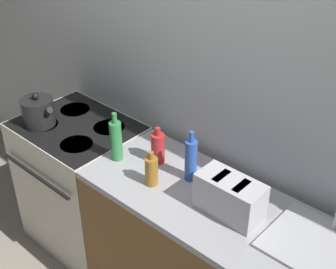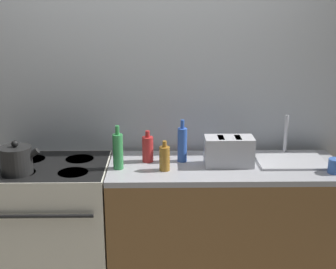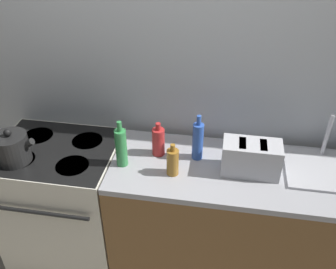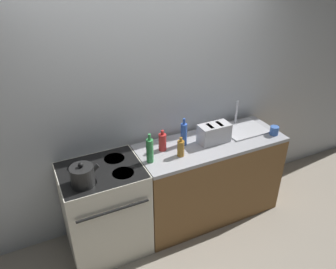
{
  "view_description": "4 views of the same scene",
  "coord_description": "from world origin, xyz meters",
  "views": [
    {
      "loc": [
        1.47,
        -1.14,
        2.42
      ],
      "look_at": [
        0.11,
        0.36,
        1.13
      ],
      "focal_mm": 50.0,
      "sensor_mm": 36.0,
      "label": 1
    },
    {
      "loc": [
        0.12,
        -2.58,
        2.0
      ],
      "look_at": [
        0.17,
        0.39,
        1.11
      ],
      "focal_mm": 50.0,
      "sensor_mm": 36.0,
      "label": 2
    },
    {
      "loc": [
        0.39,
        -1.38,
        2.28
      ],
      "look_at": [
        0.09,
        0.39,
        1.06
      ],
      "focal_mm": 40.0,
      "sensor_mm": 36.0,
      "label": 3
    },
    {
      "loc": [
        -1.08,
        -2.07,
        2.61
      ],
      "look_at": [
        0.09,
        0.35,
        1.09
      ],
      "focal_mm": 35.0,
      "sensor_mm": 36.0,
      "label": 4
    }
  ],
  "objects": [
    {
      "name": "wall_back",
      "position": [
        0.0,
        0.66,
        1.3
      ],
      "size": [
        8.0,
        0.05,
        2.6
      ],
      "color": "silver",
      "rests_on": "ground_plane"
    },
    {
      "name": "stove",
      "position": [
        -0.6,
        0.3,
        0.48
      ],
      "size": [
        0.74,
        0.64,
        0.93
      ],
      "color": "silver",
      "rests_on": "ground_plane"
    },
    {
      "name": "counter_block",
      "position": [
        0.55,
        0.29,
        0.46
      ],
      "size": [
        1.53,
        0.59,
        0.93
      ],
      "color": "brown",
      "rests_on": "ground_plane"
    },
    {
      "name": "kettle",
      "position": [
        -0.77,
        0.16,
        1.02
      ],
      "size": [
        0.25,
        0.2,
        0.21
      ],
      "color": "black",
      "rests_on": "stove"
    },
    {
      "name": "toaster",
      "position": [
        0.56,
        0.29,
        1.03
      ],
      "size": [
        0.32,
        0.16,
        0.19
      ],
      "color": "#BCBCC1",
      "rests_on": "counter_block"
    },
    {
      "name": "sink_tray",
      "position": [
        0.99,
        0.37,
        0.94
      ],
      "size": [
        0.45,
        0.37,
        0.28
      ],
      "color": "#B7B7BC",
      "rests_on": "counter_block"
    },
    {
      "name": "bottle_green",
      "position": [
        -0.15,
        0.23,
        1.05
      ],
      "size": [
        0.07,
        0.07,
        0.29
      ],
      "color": "#338C47",
      "rests_on": "counter_block"
    },
    {
      "name": "bottle_blue",
      "position": [
        0.26,
        0.37,
        1.05
      ],
      "size": [
        0.06,
        0.06,
        0.29
      ],
      "color": "#2D56B7",
      "rests_on": "counter_block"
    },
    {
      "name": "bottle_red",
      "position": [
        0.04,
        0.37,
        1.02
      ],
      "size": [
        0.07,
        0.07,
        0.21
      ],
      "color": "#B72828",
      "rests_on": "counter_block"
    },
    {
      "name": "bottle_amber",
      "position": [
        0.15,
        0.2,
        1.01
      ],
      "size": [
        0.07,
        0.07,
        0.2
      ],
      "color": "#9E6B23",
      "rests_on": "counter_block"
    },
    {
      "name": "cup_blue",
      "position": [
        1.21,
        0.14,
        0.97
      ],
      "size": [
        0.09,
        0.09,
        0.09
      ],
      "color": "#3860B2",
      "rests_on": "counter_block"
    }
  ]
}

